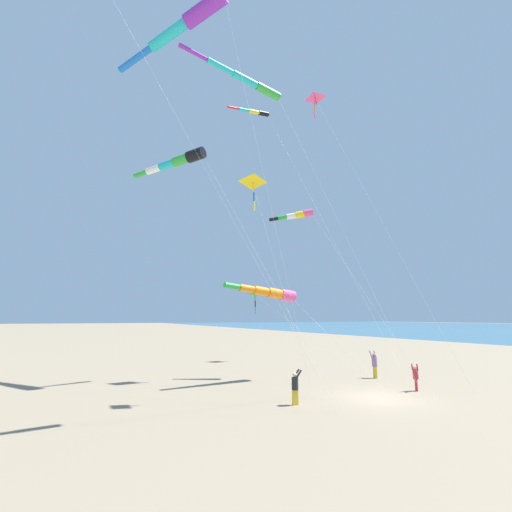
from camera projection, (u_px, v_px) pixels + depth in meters
ground_plane at (379, 397)px, 18.67m from camera, size 600.00×600.00×0.00m
person_adult_flyer at (374, 363)px, 24.81m from camera, size 0.56×0.66×1.91m
person_child_green_jacket at (416, 376)px, 20.42m from camera, size 0.57×0.54×1.60m
person_child_grey_jacket at (295, 385)px, 17.17m from camera, size 0.55×0.44×1.70m
kite_delta_small_distant at (316, 100)px, 22.05m from camera, size 8.72×3.77×18.44m
kite_windsock_orange_high_right at (177, 161)px, 26.69m from camera, size 8.18×15.79×16.97m
kite_windsock_green_low_center at (185, 23)px, 17.11m from camera, size 11.34×5.59×19.76m
kite_delta_checkered_midright at (253, 183)px, 27.13m from camera, size 1.91×7.83×15.34m
kite_windsock_purple_drifting at (247, 81)px, 17.46m from camera, size 12.67×2.36×16.58m
kite_windsock_black_fish_shape at (297, 215)px, 27.87m from camera, size 4.45×10.55×13.08m
kite_windsock_magenta_far_left at (255, 112)px, 28.76m from camera, size 7.65×10.30×21.90m
kite_delta_striped_overhead at (255, 294)px, 35.77m from camera, size 4.69×11.27×7.04m
kite_windsock_yellow_midlevel at (270, 293)px, 24.38m from camera, size 8.14×6.63×6.60m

